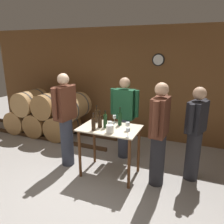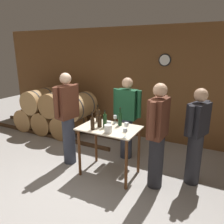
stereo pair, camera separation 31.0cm
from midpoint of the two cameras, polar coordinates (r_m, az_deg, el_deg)
ground_plane at (r=3.75m, az=-6.72°, el=-19.66°), size 14.00×14.00×0.00m
back_wall at (r=5.45m, az=8.37°, el=7.21°), size 8.40×0.08×2.70m
barrel_rack at (r=5.92m, az=-13.53°, el=-0.21°), size 4.00×0.79×1.16m
tasting_table at (r=3.80m, az=1.65°, el=-6.67°), size 1.02×0.68×0.89m
wine_bottle_far_left at (r=4.00m, az=-1.52°, el=-0.87°), size 0.08×0.08×0.31m
wine_bottle_left at (r=3.60m, az=-2.67°, el=-2.95°), size 0.07×0.07×0.30m
wine_bottle_center at (r=3.72m, az=-0.91°, el=-2.33°), size 0.08×0.08×0.30m
wine_bottle_right at (r=3.70m, az=0.52°, el=-2.28°), size 0.07×0.07×0.30m
wine_bottle_far_right at (r=3.81m, az=4.43°, el=-1.75°), size 0.07×0.07×0.33m
wine_glass_near_left at (r=3.92m, az=3.07°, el=-1.44°), size 0.06×0.06×0.15m
wine_glass_near_center at (r=3.61m, az=1.69°, el=-3.06°), size 0.07×0.07×0.14m
wine_glass_near_right at (r=3.57m, az=6.28°, el=-3.38°), size 0.07×0.07×0.14m
wine_glass_far_side at (r=3.31m, az=6.15°, el=-4.87°), size 0.06×0.06×0.15m
ice_bucket at (r=3.49m, az=1.52°, el=-4.46°), size 0.12×0.12×0.13m
person_host at (r=4.37m, az=5.90°, el=-1.30°), size 0.59×0.24×1.66m
person_visitor_with_scarf at (r=3.50m, az=14.29°, el=-5.81°), size 0.25×0.59×1.71m
person_visitor_bearded at (r=3.81m, az=23.37°, el=-5.70°), size 0.34×0.56×1.62m
person_visitor_near_door at (r=4.18m, az=-9.43°, el=-1.36°), size 0.29×0.58×1.78m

